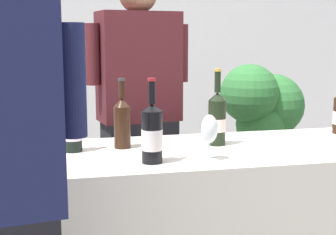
% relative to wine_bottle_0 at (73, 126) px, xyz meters
% --- Properties ---
extents(wall_back, '(8.00, 0.10, 2.80)m').
position_rel_wine_bottle_0_xyz_m(wall_back, '(0.48, 2.52, 0.38)').
color(wall_back, white).
rests_on(wall_back, ground_plane).
extents(wine_bottle_0, '(0.08, 0.08, 0.32)m').
position_rel_wine_bottle_0_xyz_m(wine_bottle_0, '(0.00, 0.00, 0.00)').
color(wine_bottle_0, black).
rests_on(wine_bottle_0, counter).
extents(wine_bottle_1, '(0.09, 0.09, 0.34)m').
position_rel_wine_bottle_0_xyz_m(wine_bottle_1, '(0.30, -0.27, 0.01)').
color(wine_bottle_1, black).
rests_on(wine_bottle_1, counter).
extents(wine_bottle_3, '(0.08, 0.08, 0.36)m').
position_rel_wine_bottle_0_xyz_m(wine_bottle_3, '(0.66, -0.01, 0.01)').
color(wine_bottle_3, black).
rests_on(wine_bottle_3, counter).
extents(wine_bottle_4, '(0.08, 0.08, 0.32)m').
position_rel_wine_bottle_0_xyz_m(wine_bottle_4, '(0.22, 0.02, 0.01)').
color(wine_bottle_4, black).
rests_on(wine_bottle_4, counter).
extents(wine_glass, '(0.08, 0.08, 0.19)m').
position_rel_wine_bottle_0_xyz_m(wine_glass, '(0.54, -0.27, 0.01)').
color(wine_glass, silver).
rests_on(wine_glass, counter).
extents(person_server, '(0.61, 0.31, 1.76)m').
position_rel_wine_bottle_0_xyz_m(person_server, '(0.40, 0.63, -0.16)').
color(person_server, black).
rests_on(person_server, ground_plane).
extents(potted_shrub, '(0.68, 0.55, 1.22)m').
position_rel_wine_bottle_0_xyz_m(potted_shrub, '(1.39, 1.17, -0.17)').
color(potted_shrub, brown).
rests_on(potted_shrub, ground_plane).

